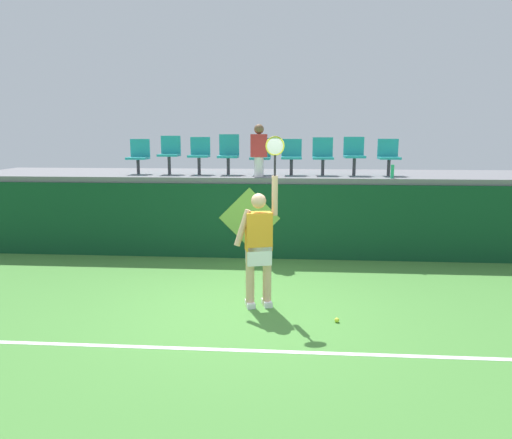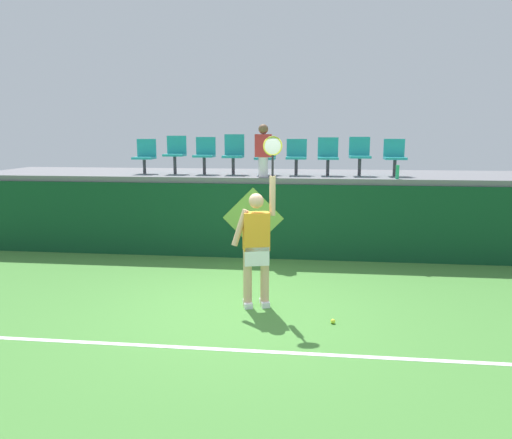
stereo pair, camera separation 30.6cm
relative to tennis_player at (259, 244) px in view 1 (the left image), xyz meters
The scene contains 18 objects.
ground_plane 1.01m from the tennis_player, 142.30° to the right, with size 40.00×40.00×0.00m, color #478438.
court_back_wall 2.88m from the tennis_player, 94.37° to the left, with size 13.25×0.20×1.56m, color #0F4223.
spectator_platform 4.17m from the tennis_player, 93.06° to the left, with size 13.25×2.58×0.12m, color slate.
court_baseline_stripe 1.81m from the tennis_player, 98.22° to the right, with size 11.92×0.08×0.01m, color white.
tennis_player is the anchor object (origin of this frame).
tennis_ball 1.56m from the tennis_player, 26.36° to the right, with size 0.07×0.07×0.07m, color #D1E533.
water_bottle 3.95m from the tennis_player, 49.86° to the left, with size 0.07×0.07×0.28m, color #26B272.
stadium_chair_0 4.81m from the tennis_player, 129.08° to the left, with size 0.44×0.42×0.77m.
stadium_chair_1 4.43m from the tennis_player, 121.72° to the left, with size 0.44×0.42×0.85m.
stadium_chair_2 4.13m from the tennis_player, 113.46° to the left, with size 0.44×0.42×0.82m.
stadium_chair_3 3.94m from the tennis_player, 104.30° to the left, with size 0.44×0.42×0.88m.
stadium_chair_4 3.81m from the tennis_player, 93.56° to the left, with size 0.44×0.42×0.80m.
stadium_chair_5 3.83m from the tennis_player, 82.87° to the left, with size 0.44×0.42×0.78m.
stadium_chair_6 3.98m from the tennis_player, 72.70° to the left, with size 0.44×0.42×0.81m.
stadium_chair_7 4.22m from the tennis_player, 63.60° to the left, with size 0.44×0.42×0.83m.
stadium_chair_8 4.57m from the tennis_player, 55.08° to the left, with size 0.44×0.42×0.78m.
spectator_0 3.44m from the tennis_player, 94.05° to the left, with size 0.34×0.20×1.09m.
wall_signage_mount 2.95m from the tennis_player, 98.04° to the left, with size 1.27×0.01×1.49m.
Camera 1 is at (0.70, -6.68, 2.57)m, focal length 33.43 mm.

